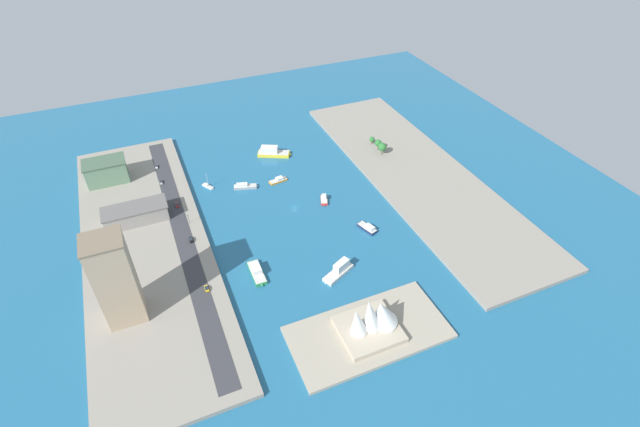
% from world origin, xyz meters
% --- Properties ---
extents(ground_plane, '(440.00, 440.00, 0.00)m').
position_xyz_m(ground_plane, '(0.00, 0.00, 0.00)').
color(ground_plane, '#23668E').
extents(quay_west, '(70.00, 240.00, 2.63)m').
position_xyz_m(quay_west, '(-94.56, 0.00, 1.32)').
color(quay_west, gray).
rests_on(quay_west, ground_plane).
extents(quay_east, '(70.00, 240.00, 2.63)m').
position_xyz_m(quay_east, '(94.56, 0.00, 1.32)').
color(quay_east, gray).
rests_on(quay_east, ground_plane).
extents(peninsula_point, '(77.58, 38.47, 2.00)m').
position_xyz_m(peninsula_point, '(2.38, 108.18, 1.00)').
color(peninsula_point, '#A89E89').
rests_on(peninsula_point, ground_plane).
extents(road_strip, '(10.30, 228.00, 0.15)m').
position_xyz_m(road_strip, '(72.73, 0.00, 2.71)').
color(road_strip, '#38383D').
rests_on(road_strip, quay_east).
extents(tugboat_red, '(7.61, 11.37, 4.25)m').
position_xyz_m(tugboat_red, '(-20.57, 1.24, 1.39)').
color(tugboat_red, red).
rests_on(tugboat_red, ground_plane).
extents(patrol_launch_navy, '(8.84, 14.75, 3.89)m').
position_xyz_m(patrol_launch_navy, '(-33.74, 38.46, 1.45)').
color(patrol_launch_navy, '#1E284C').
rests_on(patrol_launch_navy, ground_plane).
extents(yacht_sleek_gray, '(17.22, 8.73, 3.84)m').
position_xyz_m(yacht_sleek_gray, '(23.77, -34.17, 1.47)').
color(yacht_sleek_gray, '#999EA3').
rests_on(yacht_sleek_gray, ground_plane).
extents(ferry_green_doubledeck, '(6.45, 20.47, 5.27)m').
position_xyz_m(ferry_green_doubledeck, '(40.58, 47.98, 1.93)').
color(ferry_green_doubledeck, '#2D8C4C').
rests_on(ferry_green_doubledeck, ground_plane).
extents(ferry_yellow_fast, '(25.21, 17.76, 7.31)m').
position_xyz_m(ferry_yellow_fast, '(-7.46, -67.64, 2.82)').
color(ferry_yellow_fast, yellow).
rests_on(ferry_yellow_fast, ground_plane).
extents(water_taxi_orange, '(13.81, 6.37, 3.06)m').
position_xyz_m(water_taxi_orange, '(-0.24, -32.71, 1.11)').
color(water_taxi_orange, orange).
rests_on(water_taxi_orange, ground_plane).
extents(sailboat_small_white, '(7.05, 9.63, 12.08)m').
position_xyz_m(sailboat_small_white, '(47.22, -45.39, 0.88)').
color(sailboat_small_white, white).
rests_on(sailboat_small_white, ground_plane).
extents(ferry_white_commuter, '(20.84, 14.17, 7.48)m').
position_xyz_m(ferry_white_commuter, '(-1.84, 65.53, 2.69)').
color(ferry_white_commuter, silver).
rests_on(ferry_white_commuter, ground_plane).
extents(terminal_long_green, '(27.84, 17.45, 15.80)m').
position_xyz_m(terminal_long_green, '(109.33, -76.54, 10.57)').
color(terminal_long_green, slate).
rests_on(terminal_long_green, quay_east).
extents(carpark_squat_concrete, '(39.08, 16.21, 10.04)m').
position_xyz_m(carpark_squat_concrete, '(96.13, -23.75, 7.68)').
color(carpark_squat_concrete, gray).
rests_on(carpark_squat_concrete, quay_east).
extents(apartment_midrise_tan, '(18.41, 17.07, 50.43)m').
position_xyz_m(apartment_midrise_tan, '(108.60, 52.27, 27.88)').
color(apartment_midrise_tan, tan).
rests_on(apartment_midrise_tan, quay_east).
extents(suv_black, '(2.10, 4.94, 1.72)m').
position_xyz_m(suv_black, '(68.97, 8.99, 3.62)').
color(suv_black, black).
rests_on(suv_black, road_strip).
extents(sedan_silver, '(1.99, 4.99, 1.61)m').
position_xyz_m(sedan_silver, '(76.62, -58.97, 3.57)').
color(sedan_silver, black).
rests_on(sedan_silver, road_strip).
extents(taxi_yellow_cab, '(2.11, 4.55, 1.65)m').
position_xyz_m(taxi_yellow_cab, '(69.03, 51.04, 3.59)').
color(taxi_yellow_cab, black).
rests_on(taxi_yellow_cab, road_strip).
extents(pickup_red, '(2.02, 4.98, 1.54)m').
position_xyz_m(pickup_red, '(70.69, -28.71, 3.54)').
color(pickup_red, black).
rests_on(pickup_red, road_strip).
extents(van_white, '(1.91, 4.50, 1.48)m').
position_xyz_m(van_white, '(76.64, -80.38, 3.51)').
color(van_white, black).
rests_on(van_white, road_strip).
extents(traffic_light_waterfront, '(0.36, 0.36, 6.50)m').
position_xyz_m(traffic_light_waterfront, '(66.72, -7.90, 6.98)').
color(traffic_light_waterfront, black).
rests_on(traffic_light_waterfront, quay_east).
extents(opera_landmark, '(29.23, 26.55, 23.34)m').
position_xyz_m(opera_landmark, '(0.97, 108.18, 10.37)').
color(opera_landmark, '#BCAD93').
rests_on(opera_landmark, peninsula_point).
extents(park_tree_cluster, '(6.60, 21.65, 9.66)m').
position_xyz_m(park_tree_cluster, '(-82.88, -36.95, 8.51)').
color(park_tree_cluster, brown).
rests_on(park_tree_cluster, quay_west).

